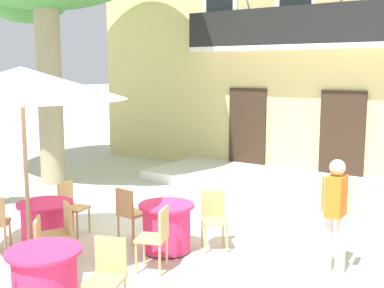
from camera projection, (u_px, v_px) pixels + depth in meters
name	position (u px, v px, depth m)	size (l,w,h in m)	color
ground_plane	(152.00, 221.00, 9.18)	(120.00, 120.00, 0.00)	beige
building_facade	(323.00, 36.00, 13.95)	(13.00, 5.09, 7.50)	#DBC67F
entrance_step_platform	(270.00, 182.00, 11.87)	(6.14, 2.49, 0.25)	silver
cafe_table_near_tree	(46.00, 225.00, 7.70)	(0.86, 0.86, 0.76)	#E52D66
cafe_chair_near_tree_1	(61.00, 230.00, 7.06)	(0.54, 0.54, 0.91)	tan
cafe_chair_near_tree_2	(71.00, 204.00, 8.40)	(0.47, 0.47, 0.91)	tan
cafe_table_front	(167.00, 227.00, 7.61)	(0.86, 0.86, 0.76)	#E52D66
cafe_chair_front_0	(214.00, 216.00, 7.75)	(0.56, 0.56, 0.91)	tan
cafe_chair_front_1	(129.00, 211.00, 8.01)	(0.43, 0.43, 0.91)	tan
cafe_chair_front_2	(157.00, 235.00, 6.85)	(0.52, 0.52, 0.91)	tan
cafe_table_far_side	(45.00, 280.00, 5.71)	(0.86, 0.86, 0.76)	#E52D66
cafe_chair_far_side_1	(108.00, 272.00, 5.59)	(0.52, 0.52, 0.91)	tan
cafe_chair_far_side_2	(46.00, 246.00, 6.41)	(0.57, 0.57, 0.91)	tan
cafe_umbrella	(21.00, 84.00, 6.76)	(2.90, 2.90, 2.85)	#997A56
pedestrian_mid_plaza	(336.00, 210.00, 6.75)	(0.53, 0.34, 1.61)	silver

